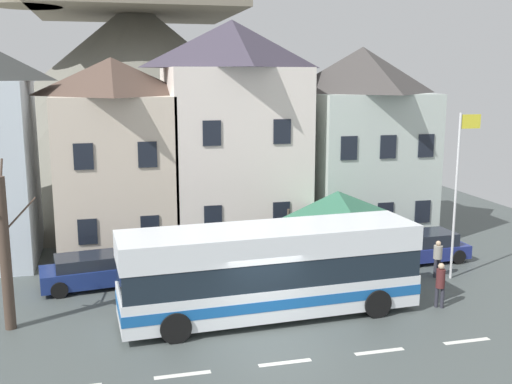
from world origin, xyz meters
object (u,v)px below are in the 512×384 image
pedestrian_00 (438,256)px  pedestrian_03 (440,282)px  parked_car_01 (424,247)px  pedestrian_01 (376,265)px  townhouse_03 (360,143)px  hilltop_castle (137,86)px  public_bench (280,251)px  bare_tree_01 (4,252)px  bus_shelter (337,204)px  townhouse_01 (115,156)px  parked_car_02 (90,271)px  townhouse_02 (233,134)px  flagpole (458,184)px  transit_bus (270,272)px  pedestrian_02 (353,268)px

pedestrian_00 → pedestrian_03: bearing=-119.2°
parked_car_01 → pedestrian_01: bearing=33.5°
townhouse_03 → hilltop_castle: (-10.39, 16.75, 2.66)m
public_bench → bare_tree_01: (-10.75, -4.96, 2.18)m
hilltop_castle → bus_shelter: 23.77m
townhouse_01 → parked_car_02: 6.56m
townhouse_02 → public_bench: size_ratio=6.36×
hilltop_castle → flagpole: size_ratio=4.93×
public_bench → pedestrian_01: bearing=-57.3°
bare_tree_01 → parked_car_01: bearing=11.2°
pedestrian_01 → parked_car_02: bearing=165.9°
pedestrian_00 → public_bench: size_ratio=0.91×
hilltop_castle → townhouse_03: bearing=-58.2°
bus_shelter → pedestrian_01: bearing=-74.5°
pedestrian_01 → townhouse_01: bearing=141.0°
bare_tree_01 → townhouse_01: bearing=66.6°
pedestrian_03 → public_bench: bearing=120.9°
bus_shelter → parked_car_02: 10.52m
flagpole → townhouse_03: bearing=96.6°
transit_bus → flagpole: 8.94m
parked_car_02 → pedestrian_03: size_ratio=2.44×
townhouse_01 → transit_bus: size_ratio=0.87×
townhouse_03 → public_bench: size_ratio=5.68×
pedestrian_03 → townhouse_03: bearing=82.6°
townhouse_01 → flagpole: (13.32, -7.65, -0.58)m
hilltop_castle → bus_shelter: hilltop_castle is taller
townhouse_01 → bare_tree_01: (-3.73, -8.61, -1.89)m
townhouse_01 → parked_car_01: townhouse_01 is taller
townhouse_02 → townhouse_03: (6.76, 0.05, -0.59)m
pedestrian_03 → pedestrian_01: bearing=117.6°
transit_bus → pedestrian_02: transit_bus is taller
pedestrian_00 → pedestrian_02: pedestrian_00 is taller
transit_bus → bare_tree_01: 8.78m
bus_shelter → pedestrian_01: (0.70, -2.50, -2.00)m
townhouse_03 → pedestrian_02: townhouse_03 is taller
townhouse_02 → pedestrian_03: townhouse_02 is taller
hilltop_castle → parked_car_01: 25.73m
pedestrian_02 → bare_tree_01: (-12.55, -0.83, 1.84)m
townhouse_02 → flagpole: 10.95m
parked_car_01 → public_bench: 6.53m
townhouse_01 → pedestrian_02: bearing=-41.4°
hilltop_castle → bare_tree_01: hilltop_castle is taller
townhouse_03 → bus_shelter: townhouse_03 is taller
pedestrian_00 → public_bench: pedestrian_00 is taller
townhouse_02 → townhouse_03: size_ratio=1.12×
bus_shelter → parked_car_01: bus_shelter is taller
transit_bus → bare_tree_01: size_ratio=1.87×
hilltop_castle → parked_car_01: bearing=-62.9°
townhouse_03 → pedestrian_02: (-3.61, -7.88, -4.03)m
townhouse_03 → flagpole: (0.89, -7.75, -0.88)m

